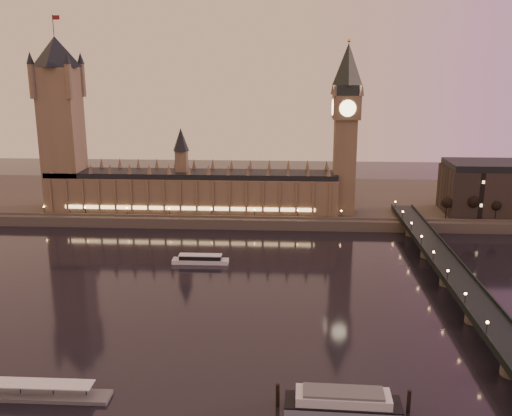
% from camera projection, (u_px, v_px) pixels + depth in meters
% --- Properties ---
extents(ground, '(700.00, 700.00, 0.00)m').
position_uv_depth(ground, '(240.00, 297.00, 241.79)').
color(ground, black).
rests_on(ground, ground).
extents(far_embankment, '(560.00, 130.00, 6.00)m').
position_uv_depth(far_embankment, '(302.00, 201.00, 399.04)').
color(far_embankment, '#423D35').
rests_on(far_embankment, ground).
extents(palace_of_westminster, '(180.00, 26.62, 52.00)m').
position_uv_depth(palace_of_westminster, '(192.00, 186.00, 355.70)').
color(palace_of_westminster, brown).
rests_on(palace_of_westminster, ground).
extents(victoria_tower, '(31.68, 31.68, 118.00)m').
position_uv_depth(victoria_tower, '(61.00, 115.00, 349.21)').
color(victoria_tower, brown).
rests_on(victoria_tower, ground).
extents(big_ben, '(17.68, 17.68, 104.00)m').
position_uv_depth(big_ben, '(346.00, 119.00, 340.10)').
color(big_ben, brown).
rests_on(big_ben, ground).
extents(westminster_bridge, '(13.20, 260.00, 15.30)m').
position_uv_depth(westminster_bridge, '(460.00, 290.00, 235.40)').
color(westminster_bridge, black).
rests_on(westminster_bridge, ground).
extents(bare_tree_0, '(6.15, 6.15, 12.51)m').
position_uv_depth(bare_tree_0, '(448.00, 204.00, 337.16)').
color(bare_tree_0, black).
rests_on(bare_tree_0, ground).
extents(bare_tree_1, '(6.15, 6.15, 12.51)m').
position_uv_depth(bare_tree_1, '(473.00, 205.00, 336.35)').
color(bare_tree_1, black).
rests_on(bare_tree_1, ground).
extents(bare_tree_2, '(6.15, 6.15, 12.51)m').
position_uv_depth(bare_tree_2, '(499.00, 205.00, 335.55)').
color(bare_tree_2, black).
rests_on(bare_tree_2, ground).
extents(cruise_boat_a, '(27.86, 6.12, 4.45)m').
position_uv_depth(cruise_boat_a, '(200.00, 259.00, 282.55)').
color(cruise_boat_a, silver).
rests_on(cruise_boat_a, ground).
extents(moored_barge, '(38.27, 10.24, 7.02)m').
position_uv_depth(moored_barge, '(343.00, 402.00, 161.77)').
color(moored_barge, gray).
rests_on(moored_barge, ground).
extents(pontoon_pier, '(41.96, 6.99, 11.19)m').
position_uv_depth(pontoon_pier, '(39.00, 394.00, 169.13)').
color(pontoon_pier, '#595B5E').
rests_on(pontoon_pier, ground).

